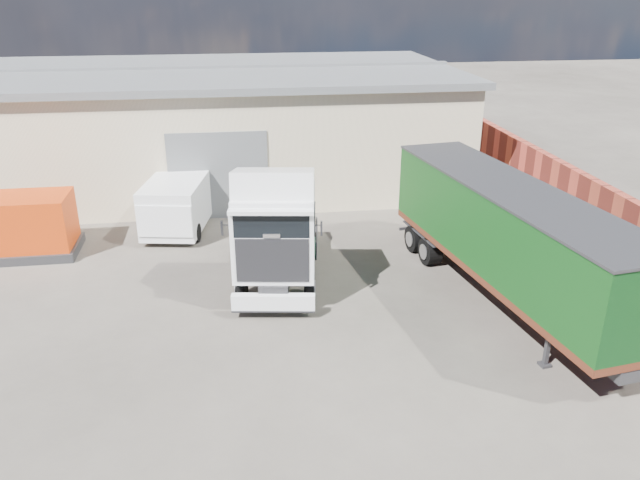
{
  "coord_description": "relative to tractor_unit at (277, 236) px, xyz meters",
  "views": [
    {
      "loc": [
        -1.35,
        -14.65,
        9.11
      ],
      "look_at": [
        1.16,
        3.0,
        1.68
      ],
      "focal_mm": 35.0,
      "sensor_mm": 36.0,
      "label": 1
    }
  ],
  "objects": [
    {
      "name": "tractor_unit",
      "position": [
        0.0,
        0.0,
        0.0
      ],
      "size": [
        3.26,
        6.57,
        4.22
      ],
      "rotation": [
        0.0,
        0.0,
        -0.15
      ],
      "color": "black",
      "rests_on": "ground"
    },
    {
      "name": "panel_van",
      "position": [
        -3.4,
        5.88,
        -0.7
      ],
      "size": [
        2.92,
        5.34,
        2.07
      ],
      "rotation": [
        0.0,
        0.0,
        -0.18
      ],
      "color": "black",
      "rests_on": "ground"
    },
    {
      "name": "box_trailer",
      "position": [
        6.69,
        -1.78,
        0.44
      ],
      "size": [
        3.89,
        11.16,
        3.64
      ],
      "rotation": [
        0.0,
        0.0,
        0.15
      ],
      "color": "#2D2D30",
      "rests_on": "ground"
    },
    {
      "name": "orange_skip",
      "position": [
        -8.69,
        3.88,
        -0.82
      ],
      "size": [
        3.5,
        2.2,
        2.18
      ],
      "rotation": [
        0.0,
        0.0,
        0.01
      ],
      "color": "#2D2D30",
      "rests_on": "ground"
    },
    {
      "name": "warehouse",
      "position": [
        -5.85,
        12.69,
        0.89
      ],
      "size": [
        30.6,
        12.6,
        5.42
      ],
      "color": "beige",
      "rests_on": "ground"
    },
    {
      "name": "ground",
      "position": [
        0.15,
        -3.31,
        -1.77
      ],
      "size": [
        120.0,
        120.0,
        0.0
      ],
      "primitive_type": "plane",
      "color": "#272420",
      "rests_on": "ground"
    },
    {
      "name": "brick_boundary_wall",
      "position": [
        11.65,
        2.69,
        -0.52
      ],
      "size": [
        0.35,
        26.0,
        2.5
      ],
      "primitive_type": "cube",
      "color": "maroon",
      "rests_on": "ground"
    }
  ]
}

